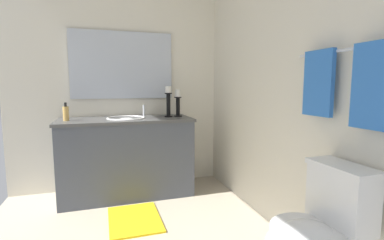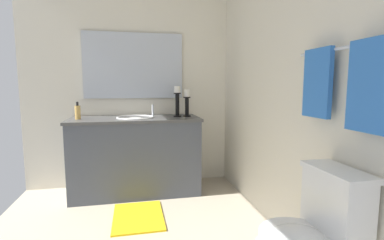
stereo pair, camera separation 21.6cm
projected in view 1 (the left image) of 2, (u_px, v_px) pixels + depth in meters
name	position (u px, v px, depth m)	size (l,w,h in m)	color
wall_back	(276.00, 80.00, 2.32)	(2.66, 0.04, 2.45)	silver
wall_left	(119.00, 82.00, 3.21)	(0.04, 2.37, 2.45)	silver
vanity_cabinet	(127.00, 157.00, 3.02)	(0.58, 1.39, 0.83)	#474C56
sink_basin	(126.00, 122.00, 2.97)	(0.40, 0.40, 0.24)	white
mirror	(123.00, 65.00, 3.16)	(0.02, 1.13, 0.75)	silver
candle_holder_tall	(178.00, 102.00, 3.14)	(0.09, 0.09, 0.30)	black
candle_holder_short	(168.00, 101.00, 3.10)	(0.09, 0.09, 0.34)	black
soap_bottle	(66.00, 113.00, 2.77)	(0.06, 0.06, 0.18)	#E5B259
toilet	(317.00, 235.00, 1.54)	(0.39, 0.54, 0.75)	white
towel_bar	(349.00, 49.00, 1.55)	(0.02, 0.02, 0.80)	silver
towel_near_vanity	(318.00, 83.00, 1.76)	(0.24, 0.03, 0.41)	blue
towel_center	(377.00, 86.00, 1.38)	(0.28, 0.03, 0.44)	blue
bath_mat	(134.00, 219.00, 2.48)	(0.60, 0.44, 0.02)	yellow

